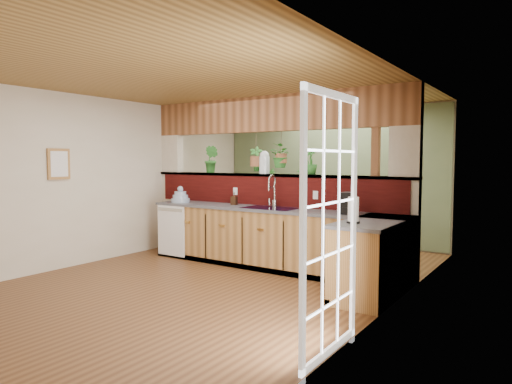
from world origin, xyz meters
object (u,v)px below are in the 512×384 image
Objects in this scene: coffee_maker at (348,204)px; dish_stack at (180,197)px; soap_dispenser at (234,199)px; paper_towel at (353,210)px; shelving_console at (291,215)px; faucet at (273,190)px; glass_jar at (264,162)px.

dish_stack is at bearing -179.88° from coffee_maker.
dish_stack is at bearing -170.22° from soap_dispenser.
paper_towel is 4.08m from shelving_console.
shelving_console is at bearing 71.90° from dish_stack.
faucet is 0.33× the size of shelving_console.
dish_stack is 1.09× the size of coffee_maker.
shelving_console is at bearing 107.57° from glass_jar.
dish_stack is 1.59× the size of soap_dispenser.
faucet is at bearing 8.23° from dish_stack.
faucet reaches higher than soap_dispenser.
faucet is 0.70m from soap_dispenser.
soap_dispenser is at bearing 175.51° from coffee_maker.
glass_jar is at bearing -73.46° from shelving_console.
faucet is at bearing 5.93° from soap_dispenser.
coffee_maker is 0.89m from paper_towel.
coffee_maker is at bearing 0.76° from dish_stack.
dish_stack is 1.56m from glass_jar.
glass_jar is (-0.29, 0.22, 0.41)m from faucet.
faucet is 1.96m from paper_towel.
paper_towel is (0.40, -0.79, 0.01)m from coffee_maker.
soap_dispenser is 0.62× the size of paper_towel.
soap_dispenser is 2.54m from paper_towel.
paper_towel is (3.36, -0.75, 0.06)m from dish_stack.
dish_stack is 2.53m from shelving_console.
paper_towel reaches higher than dish_stack.
soap_dispenser is at bearing -142.55° from glass_jar.
dish_stack is at bearing -109.14° from shelving_console.
coffee_maker reaches higher than dish_stack.
soap_dispenser is 0.69× the size of coffee_maker.
paper_towel is at bearing -21.37° from soap_dispenser.
paper_towel is at bearing -30.51° from faucet.
paper_towel is 0.21× the size of shelving_console.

